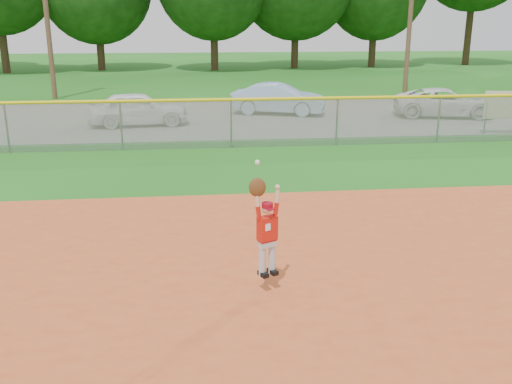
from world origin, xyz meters
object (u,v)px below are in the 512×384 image
Objects in this scene: ballplayer at (266,227)px; sponsor_sign at (510,106)px; car_white_a at (138,109)px; car_blue at (278,99)px; car_white_b at (445,103)px.

sponsor_sign is at bearing 47.92° from ballplayer.
car_white_a is 0.96× the size of car_blue.
car_blue is 6.76m from car_white_b.
sponsor_sign is (0.57, -3.82, 0.41)m from car_white_b.
car_blue is at bearing 90.14° from car_white_b.
sponsor_sign reaches higher than car_white_a.
car_white_b is at bearing 57.91° from ballplayer.
ballplayer is at bearing 159.45° from car_white_b.
ballplayer reaches higher than car_white_b.
car_white_a is 2.17× the size of sponsor_sign.
car_white_b is 2.31× the size of ballplayer.
car_white_a is 2.09× the size of ballplayer.
ballplayer is (-9.14, -14.57, 0.44)m from car_white_b.
ballplayer is (3.04, -13.89, 0.38)m from car_white_a.
car_white_a is 5.91m from car_blue.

